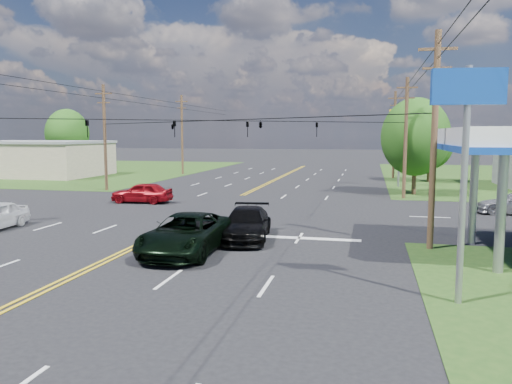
% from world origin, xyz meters
% --- Properties ---
extents(ground, '(280.00, 280.00, 0.00)m').
position_xyz_m(ground, '(0.00, 12.00, 0.00)').
color(ground, black).
rests_on(ground, ground).
extents(grass_nw, '(46.00, 48.00, 0.03)m').
position_xyz_m(grass_nw, '(-35.00, 44.00, 0.00)').
color(grass_nw, '#1D4014').
rests_on(grass_nw, ground).
extents(stop_bar, '(10.00, 0.50, 0.02)m').
position_xyz_m(stop_bar, '(5.00, 4.00, 0.00)').
color(stop_bar, silver).
rests_on(stop_bar, ground).
extents(retail_nw, '(16.00, 11.00, 4.00)m').
position_xyz_m(retail_nw, '(-30.00, 34.00, 2.00)').
color(retail_nw, tan).
rests_on(retail_nw, ground).
extents(pole_se, '(1.60, 0.28, 9.50)m').
position_xyz_m(pole_se, '(13.00, 3.00, 4.92)').
color(pole_se, '#492E1F').
rests_on(pole_se, ground).
extents(pole_nw, '(1.60, 0.28, 9.50)m').
position_xyz_m(pole_nw, '(-13.00, 21.00, 4.92)').
color(pole_nw, '#492E1F').
rests_on(pole_nw, ground).
extents(pole_ne, '(1.60, 0.28, 9.50)m').
position_xyz_m(pole_ne, '(13.00, 21.00, 4.92)').
color(pole_ne, '#492E1F').
rests_on(pole_ne, ground).
extents(pole_left_far, '(1.60, 0.28, 10.00)m').
position_xyz_m(pole_left_far, '(-13.00, 40.00, 5.17)').
color(pole_left_far, '#492E1F').
rests_on(pole_left_far, ground).
extents(pole_right_far, '(1.60, 0.28, 10.00)m').
position_xyz_m(pole_right_far, '(13.00, 40.00, 5.17)').
color(pole_right_far, '#492E1F').
rests_on(pole_right_far, ground).
extents(span_wire_signals, '(26.00, 18.00, 1.13)m').
position_xyz_m(span_wire_signals, '(0.00, 12.00, 6.00)').
color(span_wire_signals, black).
rests_on(span_wire_signals, ground).
extents(power_lines, '(26.04, 100.00, 0.64)m').
position_xyz_m(power_lines, '(0.00, 10.00, 8.60)').
color(power_lines, black).
rests_on(power_lines, ground).
extents(tree_right_a, '(5.70, 5.70, 8.18)m').
position_xyz_m(tree_right_a, '(14.00, 24.00, 4.87)').
color(tree_right_a, '#492E1F').
rests_on(tree_right_a, ground).
extents(tree_right_b, '(4.94, 4.94, 7.09)m').
position_xyz_m(tree_right_b, '(16.50, 36.00, 4.22)').
color(tree_right_b, '#492E1F').
rests_on(tree_right_b, ground).
extents(tree_far_l, '(6.08, 6.08, 8.72)m').
position_xyz_m(tree_far_l, '(-32.00, 44.00, 5.19)').
color(tree_far_l, '#492E1F').
rests_on(tree_far_l, ground).
extents(pickup_dkgreen, '(2.82, 6.06, 1.68)m').
position_xyz_m(pickup_dkgreen, '(2.69, -0.13, 0.84)').
color(pickup_dkgreen, black).
rests_on(pickup_dkgreen, ground).
extents(suv_black, '(2.76, 5.50, 1.53)m').
position_xyz_m(suv_black, '(4.53, 3.19, 0.77)').
color(suv_black, black).
rests_on(suv_black, ground).
extents(sedan_red, '(4.57, 1.98, 1.53)m').
position_xyz_m(sedan_red, '(-6.22, 14.15, 0.77)').
color(sedan_red, maroon).
rests_on(sedan_red, ground).
extents(polesign_se, '(2.08, 0.48, 7.05)m').
position_xyz_m(polesign_se, '(13.00, -4.40, 5.44)').
color(polesign_se, '#A5A5AA').
rests_on(polesign_se, ground).
extents(polesign_ne, '(2.09, 0.44, 7.55)m').
position_xyz_m(polesign_ne, '(13.06, 30.00, 5.81)').
color(polesign_ne, '#A5A5AA').
rests_on(polesign_ne, ground).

